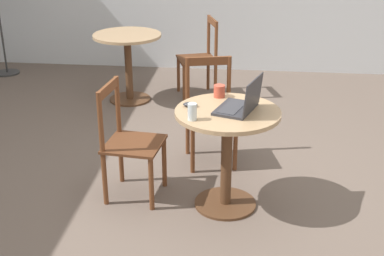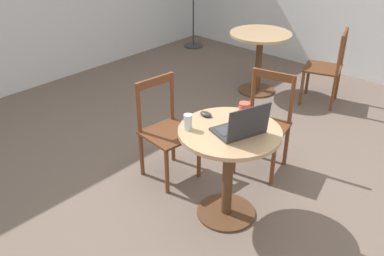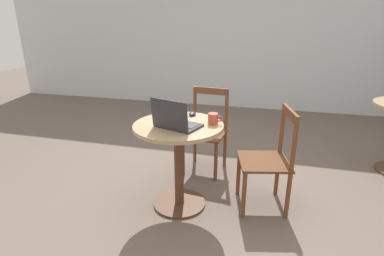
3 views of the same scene
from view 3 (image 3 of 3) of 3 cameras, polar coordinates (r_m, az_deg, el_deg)
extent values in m
plane|color=#66564C|center=(2.81, 1.52, -13.09)|extent=(16.00, 16.00, 0.00)
cube|color=silver|center=(5.57, 9.65, 17.58)|extent=(9.40, 0.06, 2.70)
cylinder|color=#51331E|center=(2.72, -2.39, -14.05)|extent=(0.45, 0.45, 0.02)
cylinder|color=#51331E|center=(2.54, -2.50, -7.34)|extent=(0.08, 0.08, 0.69)
cylinder|color=tan|center=(2.40, -2.63, 0.38)|extent=(0.73, 0.73, 0.03)
cylinder|color=brown|center=(2.49, 9.85, -12.50)|extent=(0.04, 0.04, 0.41)
cylinder|color=brown|center=(2.79, 8.85, -8.68)|extent=(0.04, 0.04, 0.41)
cylinder|color=brown|center=(2.57, 17.81, -12.19)|extent=(0.04, 0.04, 0.41)
cylinder|color=brown|center=(2.86, 15.93, -8.54)|extent=(0.04, 0.04, 0.41)
cube|color=#562F1A|center=(2.57, 13.49, -6.20)|extent=(0.48, 0.48, 0.02)
cylinder|color=brown|center=(2.37, 18.92, -2.94)|extent=(0.04, 0.04, 0.44)
cylinder|color=brown|center=(2.68, 16.80, -0.09)|extent=(0.04, 0.04, 0.44)
cube|color=brown|center=(2.47, 18.23, 2.58)|extent=(0.11, 0.38, 0.07)
cylinder|color=brown|center=(2.99, 4.54, -6.49)|extent=(0.04, 0.04, 0.41)
cylinder|color=brown|center=(3.10, -1.73, -5.49)|extent=(0.04, 0.04, 0.41)
cylinder|color=brown|center=(3.30, 6.28, -3.97)|extent=(0.04, 0.04, 0.41)
cylinder|color=brown|center=(3.40, 0.54, -3.15)|extent=(0.04, 0.04, 0.41)
cube|color=#562F1A|center=(3.11, 2.46, -1.08)|extent=(0.44, 0.44, 0.02)
cylinder|color=brown|center=(3.15, 6.58, 3.50)|extent=(0.04, 0.04, 0.44)
cylinder|color=brown|center=(3.25, 0.56, 4.13)|extent=(0.04, 0.04, 0.44)
cube|color=brown|center=(3.15, 3.60, 7.06)|extent=(0.38, 0.07, 0.07)
cube|color=#2D2D33|center=(2.34, -2.52, 0.51)|extent=(0.38, 0.32, 0.02)
cube|color=#38383D|center=(2.36, -2.24, 0.88)|extent=(0.30, 0.21, 0.00)
cube|color=#2D2D33|center=(2.21, -4.41, 2.59)|extent=(0.32, 0.13, 0.22)
cube|color=black|center=(2.22, -4.33, 2.63)|extent=(0.29, 0.12, 0.20)
ellipsoid|color=#2D2D33|center=(2.62, 0.08, 2.76)|extent=(0.06, 0.10, 0.03)
cylinder|color=#C64C38|center=(2.39, 4.01, 1.76)|extent=(0.08, 0.08, 0.09)
torus|color=#C64C38|center=(2.38, 5.27, 1.76)|extent=(0.05, 0.01, 0.05)
cylinder|color=silver|center=(2.64, -5.12, 3.73)|extent=(0.06, 0.06, 0.11)
camera|label=1|loc=(4.59, -52.33, 19.60)|focal=50.00mm
camera|label=2|loc=(2.92, -68.51, 21.59)|focal=40.00mm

